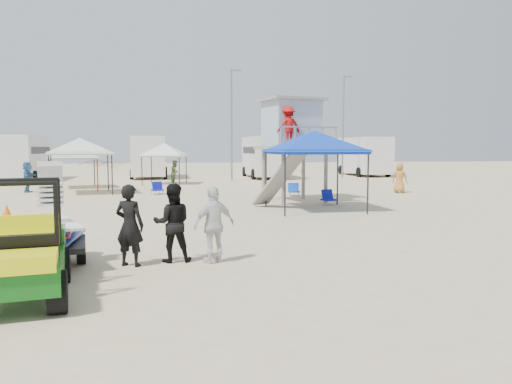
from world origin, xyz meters
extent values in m
plane|color=beige|center=(0.00, 0.00, 0.00)|extent=(140.00, 140.00, 0.00)
cube|color=#0D5612|center=(-3.91, -0.81, 0.54)|extent=(1.59, 2.61, 0.43)
cube|color=yellow|center=(-3.91, -0.81, 0.80)|extent=(1.21, 0.85, 0.24)
cube|color=black|center=(-3.91, 1.49, 0.42)|extent=(1.43, 1.88, 0.11)
cylinder|color=black|center=(-4.40, 1.49, 0.23)|extent=(0.25, 0.47, 0.45)
imported|color=black|center=(-2.41, 1.19, 0.83)|extent=(0.72, 0.62, 1.66)
imported|color=black|center=(-1.56, 1.44, 0.82)|extent=(0.81, 0.64, 1.64)
imported|color=silver|center=(-0.71, 1.19, 0.80)|extent=(1.01, 0.75, 1.60)
cylinder|color=gray|center=(2.87, 11.34, 1.16)|extent=(0.17, 0.17, 2.31)
cube|color=gray|center=(3.88, 12.36, 2.39)|extent=(3.32, 3.32, 0.15)
cube|color=#91A7BB|center=(3.88, 12.64, 3.47)|extent=(2.48, 2.27, 1.94)
imported|color=#B20F0F|center=(3.14, 11.43, 3.27)|extent=(1.05, 0.60, 1.62)
cylinder|color=black|center=(2.35, 7.79, 1.14)|extent=(0.06, 0.06, 2.29)
pyramid|color=#1038B3|center=(3.88, 9.33, 3.04)|extent=(3.29, 3.29, 0.80)
cube|color=#1038B3|center=(3.88, 9.33, 2.24)|extent=(3.29, 3.29, 0.18)
cylinder|color=black|center=(-7.54, 16.66, 1.08)|extent=(0.06, 0.06, 2.16)
pyramid|color=silver|center=(-6.07, 18.13, 2.91)|extent=(3.59, 3.59, 0.80)
cube|color=silver|center=(-6.07, 18.13, 2.11)|extent=(3.59, 3.59, 0.18)
cylinder|color=black|center=(-8.43, 20.72, 0.93)|extent=(0.06, 0.06, 1.86)
pyramid|color=silver|center=(-7.14, 22.01, 2.61)|extent=(3.25, 3.25, 0.80)
cube|color=silver|center=(-7.14, 22.01, 1.81)|extent=(3.25, 3.25, 0.18)
cylinder|color=black|center=(-2.97, 22.98, 0.97)|extent=(0.06, 0.06, 1.94)
pyramid|color=white|center=(-1.78, 24.17, 2.69)|extent=(3.04, 3.04, 0.80)
cube|color=white|center=(-1.78, 24.17, 1.89)|extent=(3.04, 3.04, 0.18)
imported|color=red|center=(-5.41, 19.21, 0.90)|extent=(2.48, 2.50, 1.80)
imported|color=yellow|center=(-4.65, 19.82, 0.84)|extent=(2.18, 2.21, 1.67)
cone|color=#FF6908|center=(-6.98, 8.85, 0.25)|extent=(0.34, 0.34, 0.50)
cube|color=#0E1599|center=(-2.15, 16.94, 0.22)|extent=(0.70, 0.68, 0.06)
cube|color=#0E1599|center=(-2.15, 17.18, 0.42)|extent=(0.56, 0.38, 0.44)
cylinder|color=#B2B2B7|center=(-2.37, 16.74, 0.10)|extent=(0.03, 0.03, 0.20)
cube|color=#0E1998|center=(4.99, 10.80, 0.22)|extent=(0.68, 0.65, 0.06)
cube|color=#0E1998|center=(4.99, 11.04, 0.42)|extent=(0.57, 0.35, 0.44)
cylinder|color=#B2B2B7|center=(4.77, 10.60, 0.10)|extent=(0.03, 0.03, 0.20)
cube|color=#1047B7|center=(4.55, 14.80, 0.22)|extent=(0.66, 0.64, 0.06)
cube|color=#1047B7|center=(4.55, 15.04, 0.42)|extent=(0.57, 0.32, 0.44)
cylinder|color=#B2B2B7|center=(4.33, 14.60, 0.10)|extent=(0.03, 0.03, 0.20)
cube|color=silver|center=(-12.00, 30.00, 1.75)|extent=(2.50, 6.80, 3.00)
cube|color=black|center=(-12.00, 30.00, 2.20)|extent=(2.54, 5.44, 0.50)
cube|color=silver|center=(-3.00, 31.50, 1.75)|extent=(2.50, 6.50, 3.00)
cube|color=black|center=(-3.00, 31.50, 2.20)|extent=(2.54, 5.20, 0.50)
cylinder|color=black|center=(-4.25, 29.42, 0.40)|extent=(0.25, 0.80, 0.80)
cube|color=silver|center=(6.00, 30.00, 1.75)|extent=(2.50, 7.00, 3.00)
cube|color=black|center=(6.00, 30.00, 2.20)|extent=(2.54, 5.60, 0.50)
cylinder|color=black|center=(4.75, 27.76, 0.40)|extent=(0.25, 0.80, 0.80)
cube|color=silver|center=(15.00, 31.50, 1.75)|extent=(2.50, 6.60, 3.00)
cube|color=black|center=(15.00, 31.50, 2.20)|extent=(2.54, 5.28, 0.50)
cylinder|color=black|center=(13.75, 29.39, 0.40)|extent=(0.25, 0.80, 0.80)
cylinder|color=slate|center=(3.00, 27.00, 4.00)|extent=(0.14, 0.14, 8.00)
cylinder|color=slate|center=(12.00, 28.50, 4.00)|extent=(0.14, 0.14, 8.00)
imported|color=#5E7A49|center=(-1.11, 23.84, 0.79)|extent=(0.82, 0.92, 1.57)
imported|color=#B5C84B|center=(9.21, 29.88, 0.77)|extent=(0.53, 0.65, 1.55)
imported|color=#306191|center=(-8.99, 19.32, 0.82)|extent=(0.55, 1.54, 1.65)
imported|color=#B57433|center=(10.45, 15.51, 0.80)|extent=(0.93, 0.89, 1.61)
camera|label=1|loc=(-1.65, -9.02, 2.39)|focal=35.00mm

